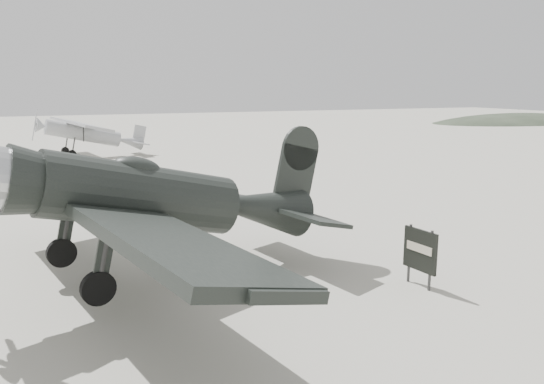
{
  "coord_description": "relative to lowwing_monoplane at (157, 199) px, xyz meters",
  "views": [
    {
      "loc": [
        -7.4,
        -12.09,
        4.69
      ],
      "look_at": [
        -1.24,
        2.55,
        1.5
      ],
      "focal_mm": 35.0,
      "sensor_mm": 36.0,
      "label": 1
    }
  ],
  "objects": [
    {
      "name": "lowwing_monoplane",
      "position": [
        0.0,
        0.0,
        0.0
      ],
      "size": [
        8.96,
        12.41,
        3.99
      ],
      "rotation": [
        0.0,
        0.24,
        0.22
      ],
      "color": "black",
      "rests_on": "ground"
    },
    {
      "name": "sign_board",
      "position": [
        5.65,
        -2.47,
        -1.25
      ],
      "size": [
        0.21,
        1.0,
        1.44
      ],
      "rotation": [
        0.0,
        0.0,
        0.14
      ],
      "color": "#333333",
      "rests_on": "ground"
    },
    {
      "name": "ground",
      "position": [
        5.19,
        -0.05,
        -2.11
      ],
      "size": [
        160.0,
        160.0,
        0.0
      ],
      "primitive_type": "plane",
      "color": "#A29F8F",
      "rests_on": "ground"
    },
    {
      "name": "hill_northeast",
      "position": [
        55.19,
        39.95,
        -2.11
      ],
      "size": [
        32.0,
        16.0,
        5.2
      ],
      "primitive_type": "ellipsoid",
      "color": "#2A3325",
      "rests_on": "ground"
    },
    {
      "name": "highwing_monoplane",
      "position": [
        0.16,
        24.8,
        -0.32
      ],
      "size": [
        7.21,
        10.11,
        2.85
      ],
      "rotation": [
        0.0,
        0.23,
        0.18
      ],
      "color": "#A8AAAE",
      "rests_on": "ground"
    }
  ]
}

